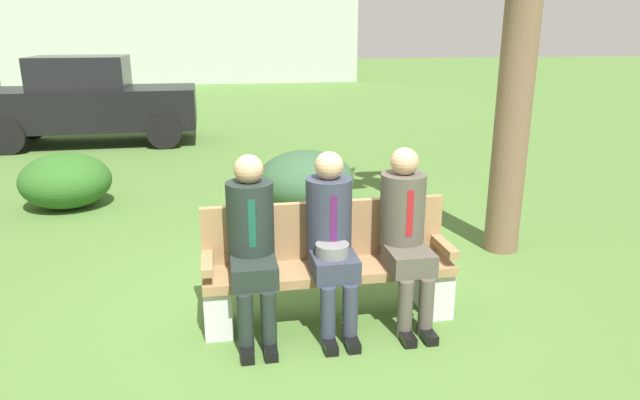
{
  "coord_description": "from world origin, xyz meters",
  "views": [
    {
      "loc": [
        -0.55,
        -4.09,
        2.16
      ],
      "look_at": [
        0.25,
        0.19,
        0.85
      ],
      "focal_mm": 31.88,
      "sensor_mm": 36.0,
      "label": 1
    }
  ],
  "objects": [
    {
      "name": "ground_plane",
      "position": [
        0.0,
        0.0,
        0.0
      ],
      "size": [
        80.0,
        80.0,
        0.0
      ],
      "primitive_type": "plane",
      "color": "#4A6F30"
    },
    {
      "name": "park_bench",
      "position": [
        0.25,
        -0.15,
        0.42
      ],
      "size": [
        1.89,
        0.44,
        0.9
      ],
      "color": "#99754C",
      "rests_on": "ground"
    },
    {
      "name": "seated_man_left",
      "position": [
        -0.33,
        -0.27,
        0.74
      ],
      "size": [
        0.34,
        0.72,
        1.32
      ],
      "color": "#1E2823",
      "rests_on": "ground"
    },
    {
      "name": "seated_man_middle",
      "position": [
        0.24,
        -0.28,
        0.74
      ],
      "size": [
        0.34,
        0.72,
        1.32
      ],
      "color": "#2D3342",
      "rests_on": "ground"
    },
    {
      "name": "seated_man_right",
      "position": [
        0.81,
        -0.27,
        0.74
      ],
      "size": [
        0.34,
        0.72,
        1.33
      ],
      "color": "#4C473D",
      "rests_on": "ground"
    },
    {
      "name": "shrub_near_bench",
      "position": [
        -2.43,
        3.25,
        0.34
      ],
      "size": [
        1.1,
        1.01,
        0.69
      ],
      "primitive_type": "ellipsoid",
      "color": "#2B5D1F",
      "rests_on": "ground"
    },
    {
      "name": "shrub_mid_lawn",
      "position": [
        0.51,
        2.57,
        0.38
      ],
      "size": [
        1.2,
        1.1,
        0.75
      ],
      "primitive_type": "ellipsoid",
      "color": "#305134",
      "rests_on": "ground"
    },
    {
      "name": "parked_car_near",
      "position": [
        -2.9,
        7.58,
        0.84
      ],
      "size": [
        3.92,
        1.74,
        1.68
      ],
      "color": "black",
      "rests_on": "ground"
    }
  ]
}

